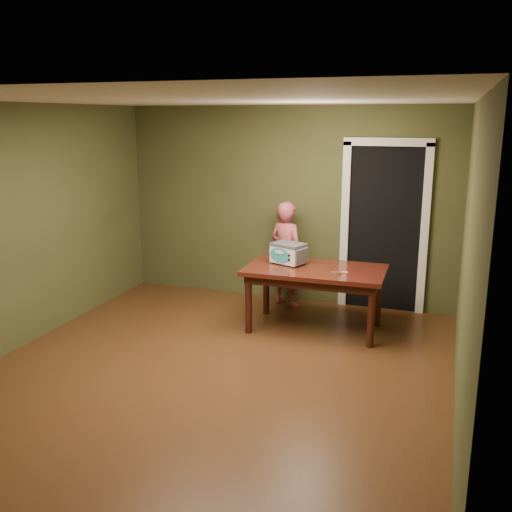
% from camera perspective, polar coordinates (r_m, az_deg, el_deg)
% --- Properties ---
extents(floor, '(5.00, 5.00, 0.00)m').
position_cam_1_polar(floor, '(5.77, -4.15, -11.40)').
color(floor, '#4F2916').
rests_on(floor, ground).
extents(room_shell, '(4.52, 5.02, 2.61)m').
position_cam_1_polar(room_shell, '(5.28, -4.47, 5.62)').
color(room_shell, '#494C28').
rests_on(room_shell, ground).
extents(doorway, '(1.10, 0.66, 2.25)m').
position_cam_1_polar(doorway, '(7.74, 12.93, 3.03)').
color(doorway, black).
rests_on(doorway, ground).
extents(dining_table, '(1.62, 0.93, 0.75)m').
position_cam_1_polar(dining_table, '(6.65, 5.93, -2.02)').
color(dining_table, '#35140C').
rests_on(dining_table, floor).
extents(toy_oven, '(0.46, 0.39, 0.25)m').
position_cam_1_polar(toy_oven, '(6.76, 3.28, 0.34)').
color(toy_oven, '#4C4F54').
rests_on(toy_oven, dining_table).
extents(baking_pan, '(0.10, 0.10, 0.02)m').
position_cam_1_polar(baking_pan, '(6.40, 8.10, -1.67)').
color(baking_pan, silver).
rests_on(baking_pan, dining_table).
extents(spatula, '(0.18, 0.08, 0.01)m').
position_cam_1_polar(spatula, '(6.46, 8.38, -1.61)').
color(spatula, '#FAC66C').
rests_on(spatula, dining_table).
extents(child, '(0.60, 0.51, 1.40)m').
position_cam_1_polar(child, '(7.48, 3.07, 0.18)').
color(child, '#BE4E5F').
rests_on(child, floor).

